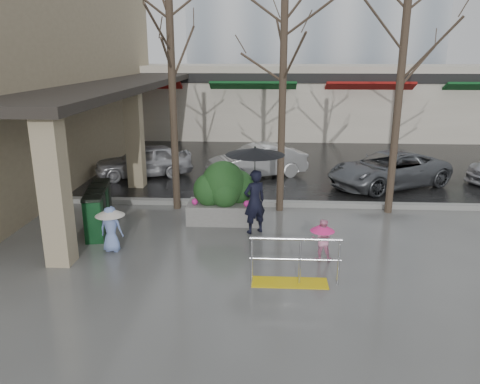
# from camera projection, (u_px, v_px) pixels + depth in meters

# --- Properties ---
(ground) EXTENTS (120.00, 120.00, 0.00)m
(ground) POSITION_uv_depth(u_px,v_px,m) (232.00, 258.00, 11.08)
(ground) COLOR #51514F
(ground) RESTS_ON ground
(street_asphalt) EXTENTS (120.00, 36.00, 0.01)m
(street_asphalt) POSITION_uv_depth(u_px,v_px,m) (256.00, 124.00, 32.13)
(street_asphalt) COLOR black
(street_asphalt) RESTS_ON ground
(curb) EXTENTS (120.00, 0.30, 0.15)m
(curb) POSITION_uv_depth(u_px,v_px,m) (242.00, 203.00, 14.88)
(curb) COLOR gray
(curb) RESTS_ON ground
(near_building) EXTENTS (6.00, 18.00, 8.00)m
(near_building) POSITION_uv_depth(u_px,v_px,m) (16.00, 71.00, 18.09)
(near_building) COLOR tan
(near_building) RESTS_ON ground
(canopy_slab) EXTENTS (2.80, 18.00, 0.25)m
(canopy_slab) POSITION_uv_depth(u_px,v_px,m) (123.00, 81.00, 17.97)
(canopy_slab) COLOR #2D2823
(canopy_slab) RESTS_ON pillar_front
(pillar_front) EXTENTS (0.55, 0.55, 3.50)m
(pillar_front) POSITION_uv_depth(u_px,v_px,m) (54.00, 190.00, 10.32)
(pillar_front) COLOR tan
(pillar_front) RESTS_ON ground
(pillar_back) EXTENTS (0.55, 0.55, 3.50)m
(pillar_back) POSITION_uv_depth(u_px,v_px,m) (135.00, 139.00, 16.54)
(pillar_back) COLOR tan
(pillar_back) RESTS_ON ground
(storefront_row) EXTENTS (34.00, 6.74, 4.00)m
(storefront_row) POSITION_uv_depth(u_px,v_px,m) (288.00, 100.00, 27.58)
(storefront_row) COLOR beige
(storefront_row) RESTS_ON ground
(handrail) EXTENTS (1.90, 0.50, 1.03)m
(handrail) POSITION_uv_depth(u_px,v_px,m) (293.00, 267.00, 9.75)
(handrail) COLOR yellow
(handrail) RESTS_ON ground
(tree_west) EXTENTS (3.20, 3.20, 6.80)m
(tree_west) POSITION_uv_depth(u_px,v_px,m) (170.00, 37.00, 13.18)
(tree_west) COLOR #382B21
(tree_west) RESTS_ON ground
(tree_midwest) EXTENTS (3.20, 3.20, 7.00)m
(tree_midwest) POSITION_uv_depth(u_px,v_px,m) (284.00, 31.00, 12.96)
(tree_midwest) COLOR #382B21
(tree_midwest) RESTS_ON ground
(tree_mideast) EXTENTS (3.20, 3.20, 6.50)m
(tree_mideast) POSITION_uv_depth(u_px,v_px,m) (404.00, 45.00, 12.89)
(tree_mideast) COLOR #382B21
(tree_mideast) RESTS_ON ground
(woman) EXTENTS (1.55, 1.55, 2.37)m
(woman) POSITION_uv_depth(u_px,v_px,m) (255.00, 178.00, 12.22)
(woman) COLOR black
(woman) RESTS_ON ground
(child_pink) EXTENTS (0.57, 0.57, 1.00)m
(child_pink) POSITION_uv_depth(u_px,v_px,m) (322.00, 237.00, 10.82)
(child_pink) COLOR pink
(child_pink) RESTS_ON ground
(child_blue) EXTENTS (0.71, 0.71, 1.14)m
(child_blue) POSITION_uv_depth(u_px,v_px,m) (111.00, 224.00, 11.27)
(child_blue) COLOR #7B96DB
(child_blue) RESTS_ON ground
(planter) EXTENTS (2.04, 1.20, 1.77)m
(planter) POSITION_uv_depth(u_px,v_px,m) (224.00, 193.00, 13.26)
(planter) COLOR slate
(planter) RESTS_ON ground
(news_boxes) EXTENTS (0.90, 2.18, 1.19)m
(news_boxes) POSITION_uv_depth(u_px,v_px,m) (98.00, 209.00, 12.68)
(news_boxes) COLOR #0C3717
(news_boxes) RESTS_ON ground
(car_a) EXTENTS (3.98, 2.66, 1.26)m
(car_a) POSITION_uv_depth(u_px,v_px,m) (144.00, 161.00, 18.21)
(car_a) COLOR #BBBBC0
(car_a) RESTS_ON ground
(car_b) EXTENTS (4.03, 2.83, 1.26)m
(car_b) POSITION_uv_depth(u_px,v_px,m) (257.00, 161.00, 18.15)
(car_b) COLOR silver
(car_b) RESTS_ON ground
(car_c) EXTENTS (4.99, 3.97, 1.26)m
(car_c) POSITION_uv_depth(u_px,v_px,m) (388.00, 170.00, 16.84)
(car_c) COLOR slate
(car_c) RESTS_ON ground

